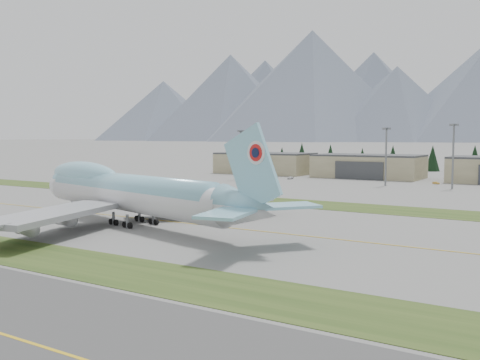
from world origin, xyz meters
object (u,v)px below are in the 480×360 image
Objects in this scene: boeing_747_freighter at (128,192)px; hangar_left at (265,163)px; hangar_center at (368,166)px; service_vehicle_b at (436,184)px; service_vehicle_a at (290,179)px.

boeing_747_freighter is 165.74m from hangar_left.
boeing_747_freighter is 1.68× the size of hangar_center.
hangar_left is 1.00× the size of hangar_center.
hangar_left is at bearing 123.08° from boeing_747_freighter.
hangar_left is at bearing 180.00° from hangar_center.
service_vehicle_a is at bearing 127.84° from service_vehicle_b.
boeing_747_freighter is at bearing -164.09° from service_vehicle_b.
hangar_center is 39.69m from service_vehicle_b.
hangar_left reaches higher than service_vehicle_a.
hangar_center reaches higher than service_vehicle_a.
service_vehicle_b is at bearing 89.68° from boeing_747_freighter.
service_vehicle_a is (-25.14, 129.86, -7.01)m from boeing_747_freighter.
hangar_center is 15.43× the size of service_vehicle_b.
service_vehicle_b is (61.14, 7.81, 0.00)m from service_vehicle_a.
boeing_747_freighter is 26.00× the size of service_vehicle_b.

